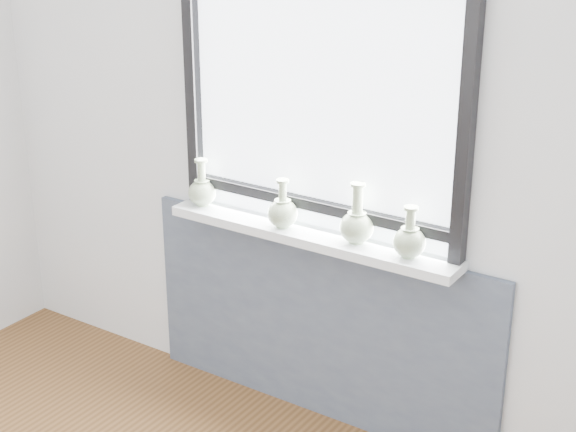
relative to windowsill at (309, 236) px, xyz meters
The scene contains 8 objects.
back_wall 0.43m from the windowsill, 90.00° to the left, with size 3.60×0.02×2.60m, color silver.
apron_panel 0.46m from the windowsill, 90.00° to the left, with size 1.70×0.03×0.86m, color #515B6C.
windowsill is the anchor object (origin of this frame).
window 0.56m from the windowsill, 90.00° to the left, with size 1.30×0.06×1.05m.
vase_a 0.57m from the windowsill, behind, with size 0.12×0.12×0.21m.
vase_b 0.15m from the windowsill, behind, with size 0.13×0.13×0.21m.
vase_c 0.24m from the windowsill, ahead, with size 0.14×0.14×0.25m.
vase_d 0.46m from the windowsill, ahead, with size 0.13×0.13×0.20m.
Camera 1 is at (1.77, -1.13, 2.27)m, focal length 55.00 mm.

